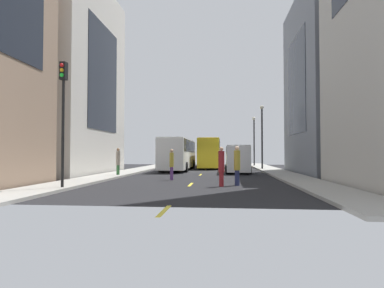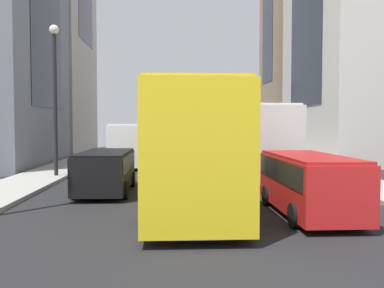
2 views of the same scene
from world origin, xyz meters
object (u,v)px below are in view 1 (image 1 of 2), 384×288
at_px(streetcar_yellow, 210,151).
at_px(car_red_0, 188,159).
at_px(pedestrian_waiting_curb, 237,164).
at_px(pedestrian_crossing_near, 221,165).
at_px(traffic_light_near_corner, 63,101).
at_px(delivery_van_white, 237,157).
at_px(city_bus_white, 179,152).
at_px(pedestrian_crossing_mid, 172,163).
at_px(car_black_1, 234,161).
at_px(pedestrian_walking_far, 118,160).

height_order(streetcar_yellow, car_red_0, streetcar_yellow).
relative_size(car_red_0, pedestrian_waiting_curb, 2.08).
bearing_deg(pedestrian_crossing_near, pedestrian_waiting_curb, -34.68).
height_order(car_red_0, traffic_light_near_corner, traffic_light_near_corner).
height_order(delivery_van_white, pedestrian_waiting_curb, delivery_van_white).
xyz_separation_m(city_bus_white, traffic_light_near_corner, (-3.28, -18.72, 2.51)).
bearing_deg(delivery_van_white, pedestrian_crossing_mid, -120.60).
xyz_separation_m(car_red_0, traffic_light_near_corner, (-3.19, -28.57, 3.52)).
bearing_deg(city_bus_white, pedestrian_crossing_near, -73.92).
height_order(delivery_van_white, pedestrian_crossing_mid, delivery_van_white).
height_order(car_black_1, pedestrian_walking_far, pedestrian_walking_far).
bearing_deg(car_red_0, delivery_van_white, -65.90).
xyz_separation_m(pedestrian_crossing_mid, traffic_light_near_corner, (-4.54, -6.32, 3.34)).
distance_m(car_black_1, pedestrian_waiting_curb, 21.21).
relative_size(delivery_van_white, pedestrian_waiting_curb, 2.52).
relative_size(city_bus_white, pedestrian_walking_far, 5.67).
bearing_deg(car_black_1, car_red_0, 145.86).
distance_m(streetcar_yellow, pedestrian_walking_far, 17.69).
bearing_deg(traffic_light_near_corner, car_black_1, 68.78).
relative_size(car_red_0, pedestrian_crossing_near, 2.14).
distance_m(streetcar_yellow, pedestrian_crossing_near, 22.99).
bearing_deg(delivery_van_white, pedestrian_crossing_near, -96.87).
bearing_deg(pedestrian_walking_far, pedestrian_crossing_mid, -48.66).
relative_size(city_bus_white, pedestrian_crossing_near, 5.43).
bearing_deg(streetcar_yellow, pedestrian_crossing_near, -86.28).
height_order(pedestrian_walking_far, pedestrian_waiting_curb, pedestrian_waiting_curb).
distance_m(pedestrian_crossing_near, pedestrian_waiting_curb, 1.13).
xyz_separation_m(pedestrian_waiting_curb, traffic_light_near_corner, (-8.87, -3.13, 3.31)).
xyz_separation_m(car_red_0, pedestrian_crossing_near, (4.78, -26.13, 0.18)).
bearing_deg(car_red_0, pedestrian_waiting_curb, -77.41).
height_order(pedestrian_crossing_near, traffic_light_near_corner, traffic_light_near_corner).
bearing_deg(car_black_1, streetcar_yellow, 160.73).
height_order(car_red_0, pedestrian_crossing_near, pedestrian_crossing_near).
height_order(city_bus_white, pedestrian_waiting_curb, city_bus_white).
distance_m(car_red_0, pedestrian_walking_far, 19.86).
distance_m(delivery_van_white, pedestrian_walking_far, 11.14).
distance_m(car_red_0, traffic_light_near_corner, 28.96).
relative_size(delivery_van_white, pedestrian_walking_far, 2.70).
bearing_deg(pedestrian_crossing_near, streetcar_yellow, 21.73).
distance_m(streetcar_yellow, car_red_0, 4.73).
xyz_separation_m(car_red_0, car_black_1, (6.26, -4.24, -0.09)).
relative_size(streetcar_yellow, delivery_van_white, 2.23).
bearing_deg(city_bus_white, traffic_light_near_corner, -99.92).
bearing_deg(car_red_0, pedestrian_crossing_near, -79.63).
bearing_deg(car_red_0, pedestrian_walking_far, -99.78).
height_order(delivery_van_white, car_red_0, delivery_van_white).
bearing_deg(streetcar_yellow, city_bus_white, -115.76).
distance_m(pedestrian_crossing_near, pedestrian_walking_far, 10.47).
relative_size(pedestrian_walking_far, pedestrian_crossing_mid, 0.99).
bearing_deg(pedestrian_waiting_curb, car_black_1, -130.26).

